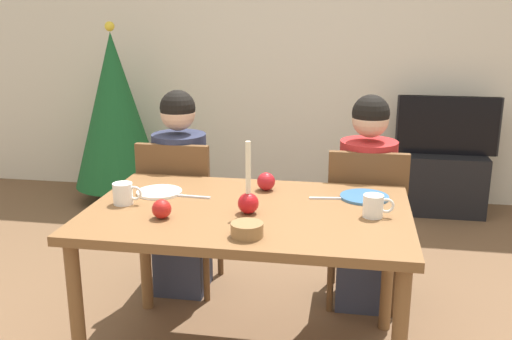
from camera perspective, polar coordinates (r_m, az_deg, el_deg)
back_wall at (r=4.96m, az=4.81°, el=12.22°), size 6.40×0.10×2.60m
dining_table at (r=2.55m, az=-0.77°, el=-5.60°), size 1.40×0.90×0.75m
chair_left at (r=3.27m, az=-7.57°, el=-3.75°), size 0.40×0.40×0.90m
chair_right at (r=3.13m, az=10.77°, el=-4.77°), size 0.40×0.40×0.90m
person_left_child at (r=3.28m, az=-7.44°, el=-2.61°), size 0.30×0.30×1.17m
person_right_child at (r=3.15m, az=10.81°, el=-3.58°), size 0.30×0.30×1.17m
tv_stand at (r=4.88m, az=17.97°, el=-1.21°), size 0.64×0.40×0.48m
tv at (r=4.77m, az=18.43°, el=4.20°), size 0.79×0.05×0.46m
christmas_tree at (r=4.95m, az=-13.77°, el=5.75°), size 0.73×0.73×1.50m
candle_centerpiece at (r=2.44m, az=-0.77°, el=-2.86°), size 0.09×0.09×0.31m
plate_left at (r=2.76m, az=-9.55°, el=-2.16°), size 0.21×0.21×0.01m
plate_right at (r=2.70m, az=10.69°, el=-2.63°), size 0.22×0.22×0.01m
mug_left at (r=2.63m, az=-12.96°, el=-2.28°), size 0.13×0.09×0.10m
mug_right at (r=2.46m, az=11.60°, el=-3.50°), size 0.13×0.09×0.10m
fork_left at (r=2.68m, az=-6.38°, el=-2.62°), size 0.18×0.03×0.01m
fork_right at (r=2.66m, az=7.22°, el=-2.79°), size 0.18×0.04×0.01m
bowl_walnuts at (r=2.21m, az=-0.90°, el=-5.93°), size 0.13×0.13×0.05m
apple_near_candle at (r=2.42m, az=-9.32°, el=-3.83°), size 0.08×0.08×0.08m
apple_by_left_plate at (r=2.76m, az=1.01°, el=-1.14°), size 0.09×0.09×0.09m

